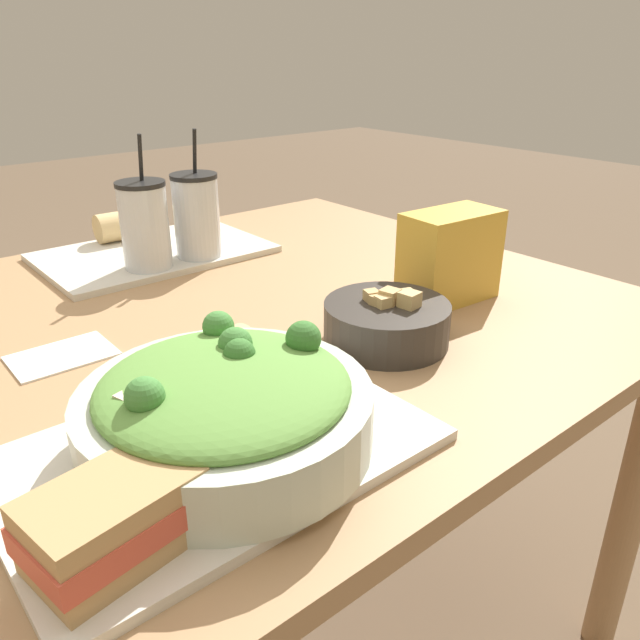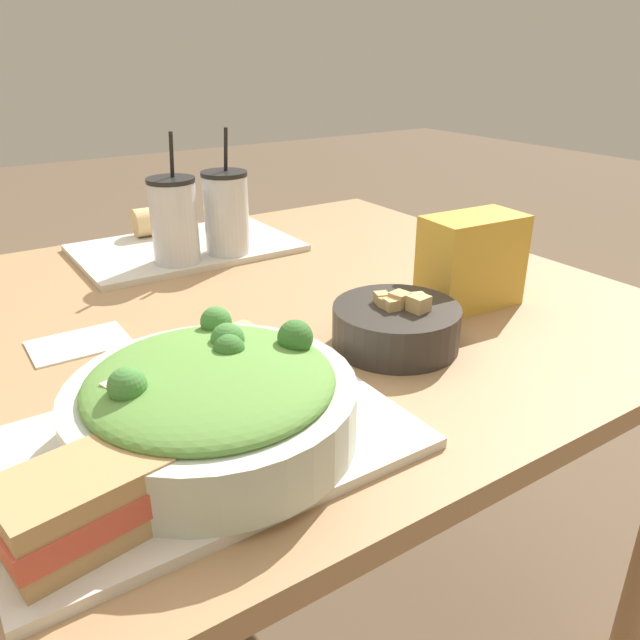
% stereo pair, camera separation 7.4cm
% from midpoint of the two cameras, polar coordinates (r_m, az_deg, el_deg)
% --- Properties ---
extents(dining_table, '(1.32, 1.03, 0.72)m').
position_cam_midpoint_polar(dining_table, '(1.01, -12.78, -4.62)').
color(dining_table, '#A37A51').
rests_on(dining_table, ground_plane).
extents(tray_near, '(0.42, 0.28, 0.01)m').
position_cam_midpoint_polar(tray_near, '(0.66, -12.69, -11.62)').
color(tray_near, beige).
rests_on(tray_near, dining_table).
extents(tray_far, '(0.42, 0.28, 0.01)m').
position_cam_midpoint_polar(tray_far, '(1.29, -16.55, 5.88)').
color(tray_far, beige).
rests_on(tray_far, dining_table).
extents(salad_bowl, '(0.29, 0.29, 0.11)m').
position_cam_midpoint_polar(salad_bowl, '(0.64, -11.94, -7.71)').
color(salad_bowl, beige).
rests_on(salad_bowl, tray_near).
extents(soup_bowl, '(0.17, 0.17, 0.08)m').
position_cam_midpoint_polar(soup_bowl, '(0.86, 3.70, -0.16)').
color(soup_bowl, '#2D2823').
rests_on(soup_bowl, dining_table).
extents(sandwich_near, '(0.15, 0.11, 0.06)m').
position_cam_midpoint_polar(sandwich_near, '(0.55, -22.16, -16.66)').
color(sandwich_near, tan).
rests_on(sandwich_near, tray_near).
extents(baguette_near, '(0.14, 0.09, 0.06)m').
position_cam_midpoint_polar(baguette_near, '(0.75, -12.78, -4.00)').
color(baguette_near, tan).
rests_on(baguette_near, tray_near).
extents(baguette_far, '(0.11, 0.06, 0.06)m').
position_cam_midpoint_polar(baguette_far, '(1.37, -18.99, 8.18)').
color(baguette_far, tan).
rests_on(baguette_far, tray_far).
extents(drink_cup_dark, '(0.09, 0.09, 0.23)m').
position_cam_midpoint_polar(drink_cup_dark, '(1.17, -17.48, 8.01)').
color(drink_cup_dark, silver).
rests_on(drink_cup_dark, tray_far).
extents(drink_cup_red, '(0.09, 0.09, 0.24)m').
position_cam_midpoint_polar(drink_cup_red, '(1.21, -12.95, 9.04)').
color(drink_cup_red, silver).
rests_on(drink_cup_red, tray_far).
extents(chip_bag, '(0.16, 0.10, 0.14)m').
position_cam_midpoint_polar(chip_bag, '(1.02, 9.75, 5.72)').
color(chip_bag, gold).
rests_on(chip_bag, dining_table).
extents(napkin_folded, '(0.13, 0.09, 0.00)m').
position_cam_midpoint_polar(napkin_folded, '(0.92, -24.69, -3.05)').
color(napkin_folded, white).
rests_on(napkin_folded, dining_table).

